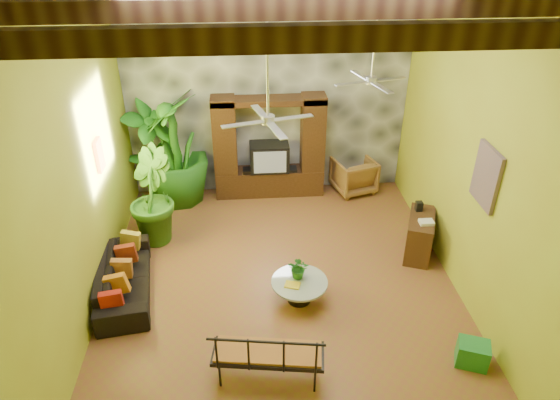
{
  "coord_description": "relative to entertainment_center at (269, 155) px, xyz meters",
  "views": [
    {
      "loc": [
        -0.53,
        -6.73,
        5.74
      ],
      "look_at": [
        0.01,
        0.2,
        1.56
      ],
      "focal_mm": 32.0,
      "sensor_mm": 36.0,
      "label": 1
    }
  ],
  "objects": [
    {
      "name": "ground",
      "position": [
        0.0,
        -3.14,
        -0.97
      ],
      "size": [
        7.0,
        7.0,
        0.0
      ],
      "primitive_type": "plane",
      "color": "brown",
      "rests_on": "ground"
    },
    {
      "name": "back_wall",
      "position": [
        0.0,
        0.36,
        1.53
      ],
      "size": [
        6.0,
        0.02,
        5.0
      ],
      "primitive_type": "cube",
      "color": "#A09924",
      "rests_on": "ground"
    },
    {
      "name": "left_wall",
      "position": [
        -3.0,
        -3.14,
        1.53
      ],
      "size": [
        0.02,
        7.0,
        5.0
      ],
      "primitive_type": "cube",
      "color": "#A09924",
      "rests_on": "ground"
    },
    {
      "name": "right_wall",
      "position": [
        3.0,
        -3.14,
        1.53
      ],
      "size": [
        0.02,
        7.0,
        5.0
      ],
      "primitive_type": "cube",
      "color": "#A09924",
      "rests_on": "ground"
    },
    {
      "name": "stone_accent_wall",
      "position": [
        0.0,
        0.3,
        1.53
      ],
      "size": [
        5.98,
        0.1,
        4.98
      ],
      "primitive_type": "cube",
      "color": "#393C41",
      "rests_on": "ground"
    },
    {
      "name": "entertainment_center",
      "position": [
        0.0,
        0.0,
        0.0
      ],
      "size": [
        2.4,
        0.55,
        2.3
      ],
      "color": "#321C0E",
      "rests_on": "ground"
    },
    {
      "name": "ceiling_fan_front",
      "position": [
        -0.2,
        -3.54,
        2.44
      ],
      "size": [
        1.28,
        1.28,
        1.86
      ],
      "color": "silver",
      "rests_on": "ceiling"
    },
    {
      "name": "ceiling_fan_back",
      "position": [
        1.6,
        -1.94,
        2.44
      ],
      "size": [
        1.28,
        1.28,
        1.86
      ],
      "color": "silver",
      "rests_on": "ceiling"
    },
    {
      "name": "wall_art_mask",
      "position": [
        -2.96,
        -2.14,
        1.13
      ],
      "size": [
        0.06,
        0.32,
        0.55
      ],
      "primitive_type": "cube",
      "color": "#C07B16",
      "rests_on": "left_wall"
    },
    {
      "name": "wall_art_painting",
      "position": [
        2.96,
        -3.74,
        1.33
      ],
      "size": [
        0.06,
        0.7,
        0.9
      ],
      "primitive_type": "cube",
      "color": "#26538E",
      "rests_on": "right_wall"
    },
    {
      "name": "sofa",
      "position": [
        -2.65,
        -3.17,
        -0.66
      ],
      "size": [
        1.12,
        2.21,
        0.62
      ],
      "primitive_type": "imported",
      "rotation": [
        0.0,
        0.0,
        1.71
      ],
      "color": "black",
      "rests_on": "ground"
    },
    {
      "name": "wicker_armchair",
      "position": [
        1.91,
        -0.03,
        -0.57
      ],
      "size": [
        1.06,
        1.08,
        0.79
      ],
      "primitive_type": "imported",
      "rotation": [
        0.0,
        0.0,
        3.43
      ],
      "color": "brown",
      "rests_on": "ground"
    },
    {
      "name": "tall_plant_a",
      "position": [
        -2.47,
        0.01,
        0.19
      ],
      "size": [
        1.46,
        1.42,
        2.31
      ],
      "primitive_type": "imported",
      "rotation": [
        0.0,
        0.0,
        0.71
      ],
      "color": "#1E661A",
      "rests_on": "ground"
    },
    {
      "name": "tall_plant_b",
      "position": [
        -2.35,
        -1.59,
        -0.02
      ],
      "size": [
        1.11,
        1.24,
        1.88
      ],
      "primitive_type": "imported",
      "rotation": [
        0.0,
        0.0,
        1.88
      ],
      "color": "#2D661A",
      "rests_on": "ground"
    },
    {
      "name": "tall_plant_c",
      "position": [
        -1.99,
        -0.13,
        0.27
      ],
      "size": [
        1.56,
        1.56,
        2.46
      ],
      "primitive_type": "imported",
      "rotation": [
        0.0,
        0.0,
        4.57
      ],
      "color": "#23651A",
      "rests_on": "ground"
    },
    {
      "name": "coffee_table",
      "position": [
        0.28,
        -3.61,
        -0.71
      ],
      "size": [
        0.93,
        0.93,
        0.4
      ],
      "rotation": [
        0.0,
        0.0,
        0.33
      ],
      "color": "black",
      "rests_on": "ground"
    },
    {
      "name": "centerpiece_plant",
      "position": [
        0.28,
        -3.5,
        -0.37
      ],
      "size": [
        0.42,
        0.39,
        0.38
      ],
      "primitive_type": "imported",
      "rotation": [
        0.0,
        0.0,
        -0.3
      ],
      "color": "#1F631A",
      "rests_on": "coffee_table"
    },
    {
      "name": "yellow_tray",
      "position": [
        0.15,
        -3.71,
        -0.55
      ],
      "size": [
        0.29,
        0.24,
        0.03
      ],
      "primitive_type": "cube",
      "rotation": [
        0.0,
        0.0,
        -0.31
      ],
      "color": "gold",
      "rests_on": "coffee_table"
    },
    {
      "name": "iron_bench",
      "position": [
        -0.32,
        -5.22,
        -0.43
      ],
      "size": [
        1.58,
        0.76,
        0.57
      ],
      "rotation": [
        0.0,
        0.0,
        -0.15
      ],
      "color": "black",
      "rests_on": "ground"
    },
    {
      "name": "side_console",
      "position": [
        2.65,
        -2.48,
        -0.57
      ],
      "size": [
        0.78,
        1.09,
        0.79
      ],
      "primitive_type": "cube",
      "rotation": [
        0.0,
        0.0,
        -0.37
      ],
      "color": "#321F10",
      "rests_on": "ground"
    },
    {
      "name": "green_bin",
      "position": [
        2.6,
        -5.13,
        -0.77
      ],
      "size": [
        0.52,
        0.46,
        0.38
      ],
      "primitive_type": "cube",
      "rotation": [
        0.0,
        0.0,
        -0.37
      ],
      "color": "#1C6B1D",
      "rests_on": "ground"
    }
  ]
}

